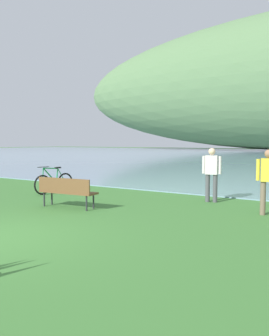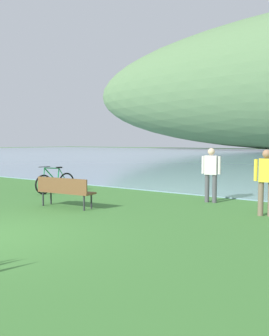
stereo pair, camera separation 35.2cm
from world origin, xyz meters
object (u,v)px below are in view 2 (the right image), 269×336
at_px(person_at_shoreline, 211,171).
at_px(person_on_the_grass, 266,178).
at_px(bicycle_leaning_near_bench, 55,182).
at_px(park_bench_near_camera, 65,190).

bearing_deg(person_at_shoreline, person_on_the_grass, -29.56).
xyz_separation_m(bicycle_leaning_near_bench, person_on_the_grass, (7.61, 0.23, 0.58)).
bearing_deg(bicycle_leaning_near_bench, person_on_the_grass, 1.76).
xyz_separation_m(park_bench_near_camera, person_on_the_grass, (5.08, 2.16, 0.46)).
bearing_deg(bicycle_leaning_near_bench, person_at_shoreline, 13.67).
relative_size(park_bench_near_camera, person_on_the_grass, 1.08).
height_order(park_bench_near_camera, person_on_the_grass, person_on_the_grass).
bearing_deg(bicycle_leaning_near_bench, park_bench_near_camera, -37.31).
relative_size(park_bench_near_camera, person_at_shoreline, 1.08).
bearing_deg(person_on_the_grass, bicycle_leaning_near_bench, -178.24).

